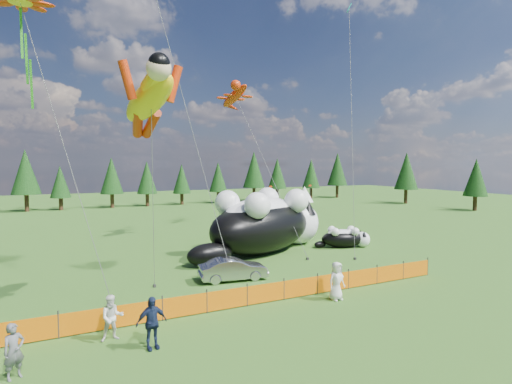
% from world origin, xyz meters
% --- Properties ---
extents(ground, '(160.00, 160.00, 0.00)m').
position_xyz_m(ground, '(0.00, 0.00, 0.00)').
color(ground, '#153609').
rests_on(ground, ground).
extents(safety_fence, '(22.06, 0.06, 1.10)m').
position_xyz_m(safety_fence, '(0.00, -3.00, 0.50)').
color(safety_fence, '#262626').
rests_on(safety_fence, ground).
extents(tree_line, '(90.00, 4.00, 8.00)m').
position_xyz_m(tree_line, '(0.00, 45.00, 4.00)').
color(tree_line, black).
rests_on(tree_line, ground).
extents(festival_tents, '(50.00, 3.20, 2.80)m').
position_xyz_m(festival_tents, '(11.00, 40.00, 1.40)').
color(festival_tents, white).
rests_on(festival_tents, ground).
extents(cat_large, '(12.68, 8.22, 4.81)m').
position_xyz_m(cat_large, '(5.29, 7.08, 2.29)').
color(cat_large, black).
rests_on(cat_large, ground).
extents(cat_small, '(4.48, 2.75, 1.68)m').
position_xyz_m(cat_small, '(11.73, 5.71, 0.80)').
color(cat_small, black).
rests_on(cat_small, ground).
extents(car, '(4.09, 1.89, 1.30)m').
position_xyz_m(car, '(0.05, 1.21, 0.65)').
color(car, '#A8A8AC').
rests_on(car, ground).
extents(spectator_a, '(0.77, 0.69, 1.77)m').
position_xyz_m(spectator_a, '(-10.22, -5.60, 0.88)').
color(spectator_a, '#5B5B60').
rests_on(spectator_a, ground).
extents(spectator_b, '(0.86, 0.51, 1.76)m').
position_xyz_m(spectator_b, '(-7.15, -4.05, 0.88)').
color(spectator_b, silver).
rests_on(spectator_b, ground).
extents(spectator_c, '(1.20, 0.73, 1.94)m').
position_xyz_m(spectator_c, '(-5.94, -5.43, 0.97)').
color(spectator_c, '#16203E').
rests_on(spectator_c, ground).
extents(spectator_e, '(0.98, 0.69, 1.90)m').
position_xyz_m(spectator_e, '(3.35, -4.12, 0.95)').
color(spectator_e, silver).
rests_on(spectator_e, ground).
extents(superhero_kite, '(5.29, 5.51, 11.86)m').
position_xyz_m(superhero_kite, '(-4.92, -0.52, 9.78)').
color(superhero_kite, yellow).
rests_on(superhero_kite, ground).
extents(gecko_kite, '(3.74, 14.55, 17.12)m').
position_xyz_m(gecko_kite, '(5.91, 14.75, 13.00)').
color(gecko_kite, red).
rests_on(gecko_kite, ground).
extents(flower_kite, '(5.15, 3.72, 14.11)m').
position_xyz_m(flower_kite, '(-10.08, 0.60, 13.56)').
color(flower_kite, red).
rests_on(flower_kite, ground).
extents(diamond_kite_a, '(3.49, 5.71, 18.72)m').
position_xyz_m(diamond_kite_a, '(-2.92, 6.26, 16.71)').
color(diamond_kite_a, blue).
rests_on(diamond_kite_a, ground).
extents(diamond_kite_b, '(4.70, 6.99, 21.42)m').
position_xyz_m(diamond_kite_b, '(13.69, 8.04, 18.80)').
color(diamond_kite_b, '#0DA3A1').
rests_on(diamond_kite_b, ground).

